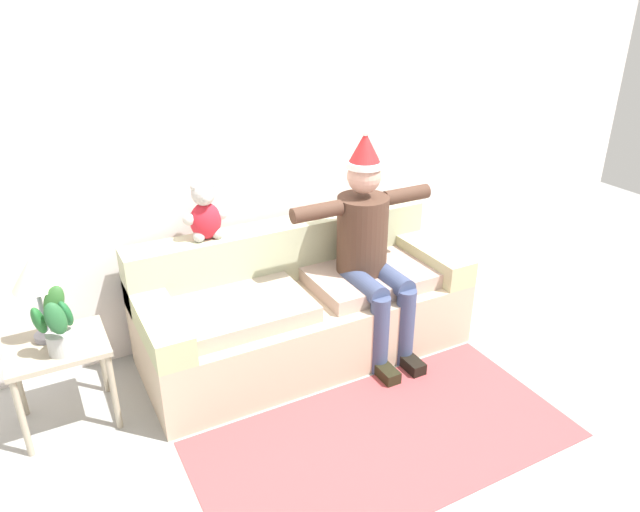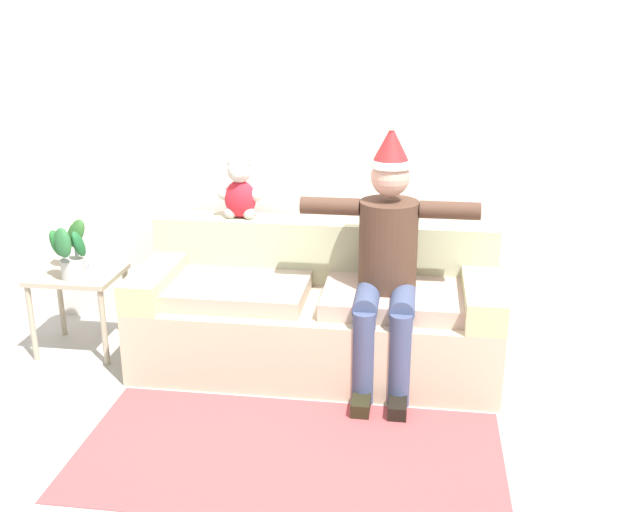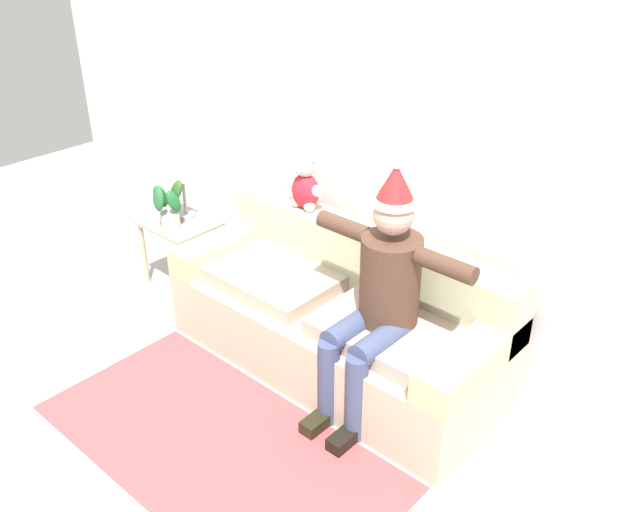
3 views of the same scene
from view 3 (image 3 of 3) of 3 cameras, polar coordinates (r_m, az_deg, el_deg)
name	(u,v)px [view 3 (image 3 of 3)]	position (r m, az deg, el deg)	size (l,w,h in m)	color
ground_plane	(219,444)	(3.99, -8.41, -15.20)	(10.00, 10.00, 0.00)	#9E9E9B
back_wall	(397,143)	(4.26, 6.41, 9.34)	(7.00, 0.10, 2.70)	white
couch	(339,317)	(4.34, 1.61, -5.12)	(2.16, 0.88, 0.84)	#C5AE91
person_seated	(379,292)	(3.78, 4.96, -2.98)	(1.02, 0.77, 1.52)	#493024
teddy_bear	(305,184)	(4.51, -1.24, 6.00)	(0.29, 0.17, 0.38)	red
side_table	(181,232)	(5.24, -11.51, 1.95)	(0.53, 0.44, 0.53)	tan
table_lamp	(181,169)	(5.12, -11.45, 7.10)	(0.24, 0.24, 0.50)	#928E9C
potted_plant	(168,205)	(5.06, -12.49, 4.16)	(0.23, 0.26, 0.38)	#B2B4B1
area_rug	(217,445)	(3.98, -8.54, -15.24)	(2.11, 1.06, 0.01)	#AA4446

